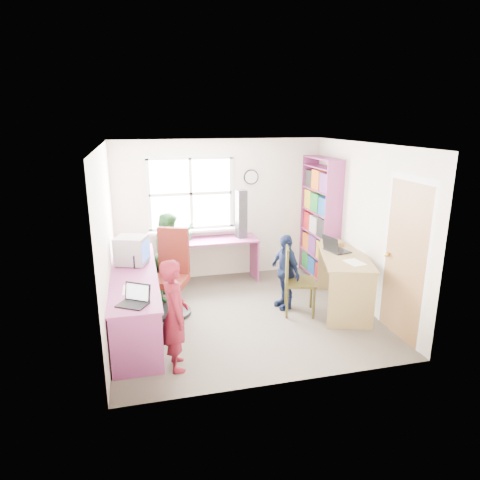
{
  "coord_description": "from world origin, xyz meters",
  "views": [
    {
      "loc": [
        -1.41,
        -5.45,
        2.72
      ],
      "look_at": [
        0.0,
        0.25,
        1.05
      ],
      "focal_mm": 32.0,
      "sensor_mm": 36.0,
      "label": 1
    }
  ],
  "objects_px": {
    "laptop_left": "(135,299)",
    "person_red": "(175,315)",
    "right_desk": "(344,270)",
    "crt_monitor": "(132,250)",
    "potted_plant": "(189,231)",
    "swivel_chair": "(172,278)",
    "cd_tower": "(241,214)",
    "person_navy": "(285,271)",
    "wooden_chair": "(295,277)",
    "bookshelf": "(320,222)",
    "person_green": "(170,256)",
    "l_desk": "(151,302)",
    "laptop_right": "(335,248)"
  },
  "relations": [
    {
      "from": "laptop_left",
      "to": "person_red",
      "type": "bearing_deg",
      "value": 10.65
    },
    {
      "from": "right_desk",
      "to": "crt_monitor",
      "type": "xyz_separation_m",
      "value": [
        -2.99,
        0.54,
        0.36
      ]
    },
    {
      "from": "right_desk",
      "to": "person_red",
      "type": "xyz_separation_m",
      "value": [
        -2.55,
        -1.0,
        0.05
      ]
    },
    {
      "from": "laptop_left",
      "to": "potted_plant",
      "type": "bearing_deg",
      "value": 101.63
    },
    {
      "from": "laptop_left",
      "to": "potted_plant",
      "type": "distance_m",
      "value": 2.62
    },
    {
      "from": "swivel_chair",
      "to": "person_red",
      "type": "xyz_separation_m",
      "value": [
        -0.09,
        -1.46,
        0.11
      ]
    },
    {
      "from": "person_red",
      "to": "right_desk",
      "type": "bearing_deg",
      "value": -71.56
    },
    {
      "from": "cd_tower",
      "to": "person_navy",
      "type": "xyz_separation_m",
      "value": [
        0.34,
        -1.3,
        -0.6
      ]
    },
    {
      "from": "wooden_chair",
      "to": "potted_plant",
      "type": "bearing_deg",
      "value": 146.06
    },
    {
      "from": "potted_plant",
      "to": "person_navy",
      "type": "xyz_separation_m",
      "value": [
        1.22,
        -1.38,
        -0.34
      ]
    },
    {
      "from": "bookshelf",
      "to": "person_green",
      "type": "relative_size",
      "value": 1.56
    },
    {
      "from": "crt_monitor",
      "to": "person_navy",
      "type": "bearing_deg",
      "value": 11.53
    },
    {
      "from": "person_red",
      "to": "l_desk",
      "type": "bearing_deg",
      "value": 12.73
    },
    {
      "from": "person_green",
      "to": "person_navy",
      "type": "xyz_separation_m",
      "value": [
        1.6,
        -0.81,
        -0.11
      ]
    },
    {
      "from": "wooden_chair",
      "to": "crt_monitor",
      "type": "relative_size",
      "value": 2.0
    },
    {
      "from": "right_desk",
      "to": "laptop_right",
      "type": "xyz_separation_m",
      "value": [
        -0.07,
        0.2,
        0.28
      ]
    },
    {
      "from": "potted_plant",
      "to": "person_navy",
      "type": "relative_size",
      "value": 0.27
    },
    {
      "from": "wooden_chair",
      "to": "laptop_left",
      "type": "bearing_deg",
      "value": -141.76
    },
    {
      "from": "person_navy",
      "to": "l_desk",
      "type": "bearing_deg",
      "value": -91.62
    },
    {
      "from": "right_desk",
      "to": "laptop_left",
      "type": "xyz_separation_m",
      "value": [
        -2.97,
        -0.84,
        0.21
      ]
    },
    {
      "from": "swivel_chair",
      "to": "wooden_chair",
      "type": "relative_size",
      "value": 1.22
    },
    {
      "from": "bookshelf",
      "to": "laptop_right",
      "type": "xyz_separation_m",
      "value": [
        -0.24,
        -1.09,
        -0.13
      ]
    },
    {
      "from": "wooden_chair",
      "to": "person_green",
      "type": "height_order",
      "value": "person_green"
    },
    {
      "from": "right_desk",
      "to": "crt_monitor",
      "type": "height_order",
      "value": "crt_monitor"
    },
    {
      "from": "person_red",
      "to": "person_green",
      "type": "distance_m",
      "value": 2.05
    },
    {
      "from": "laptop_right",
      "to": "person_red",
      "type": "height_order",
      "value": "person_red"
    },
    {
      "from": "l_desk",
      "to": "person_navy",
      "type": "height_order",
      "value": "person_navy"
    },
    {
      "from": "l_desk",
      "to": "person_navy",
      "type": "distance_m",
      "value": 2.0
    },
    {
      "from": "crt_monitor",
      "to": "cd_tower",
      "type": "relative_size",
      "value": 0.61
    },
    {
      "from": "crt_monitor",
      "to": "cd_tower",
      "type": "xyz_separation_m",
      "value": [
        1.82,
        0.99,
        0.21
      ]
    },
    {
      "from": "l_desk",
      "to": "laptop_left",
      "type": "height_order",
      "value": "laptop_left"
    },
    {
      "from": "person_red",
      "to": "laptop_right",
      "type": "bearing_deg",
      "value": -67.04
    },
    {
      "from": "right_desk",
      "to": "bookshelf",
      "type": "distance_m",
      "value": 1.37
    },
    {
      "from": "right_desk",
      "to": "swivel_chair",
      "type": "height_order",
      "value": "swivel_chair"
    },
    {
      "from": "wooden_chair",
      "to": "person_red",
      "type": "bearing_deg",
      "value": -133.25
    },
    {
      "from": "right_desk",
      "to": "cd_tower",
      "type": "height_order",
      "value": "cd_tower"
    },
    {
      "from": "laptop_right",
      "to": "cd_tower",
      "type": "relative_size",
      "value": 0.51
    },
    {
      "from": "wooden_chair",
      "to": "l_desk",
      "type": "bearing_deg",
      "value": -157.5
    },
    {
      "from": "person_red",
      "to": "person_green",
      "type": "relative_size",
      "value": 0.95
    },
    {
      "from": "bookshelf",
      "to": "person_navy",
      "type": "relative_size",
      "value": 1.87
    },
    {
      "from": "laptop_left",
      "to": "potted_plant",
      "type": "relative_size",
      "value": 1.35
    },
    {
      "from": "right_desk",
      "to": "swivel_chair",
      "type": "distance_m",
      "value": 2.51
    },
    {
      "from": "laptop_right",
      "to": "person_green",
      "type": "xyz_separation_m",
      "value": [
        -2.35,
        0.84,
        -0.2
      ]
    },
    {
      "from": "swivel_chair",
      "to": "cd_tower",
      "type": "distance_m",
      "value": 1.8
    },
    {
      "from": "right_desk",
      "to": "crt_monitor",
      "type": "relative_size",
      "value": 3.08
    },
    {
      "from": "laptop_left",
      "to": "person_red",
      "type": "height_order",
      "value": "person_red"
    },
    {
      "from": "wooden_chair",
      "to": "person_red",
      "type": "relative_size",
      "value": 0.78
    },
    {
      "from": "cd_tower",
      "to": "person_green",
      "type": "distance_m",
      "value": 1.44
    },
    {
      "from": "swivel_chair",
      "to": "person_red",
      "type": "height_order",
      "value": "person_red"
    },
    {
      "from": "person_red",
      "to": "person_navy",
      "type": "height_order",
      "value": "person_red"
    }
  ]
}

